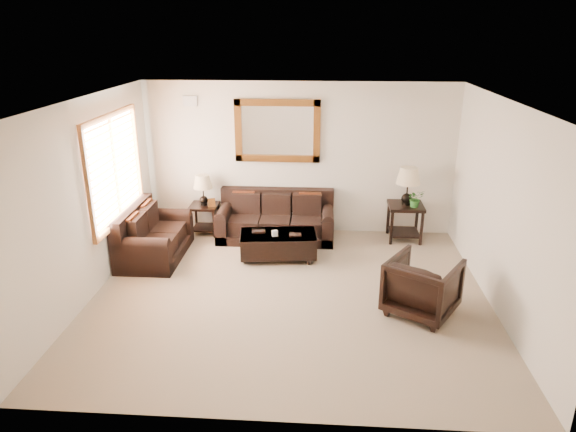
# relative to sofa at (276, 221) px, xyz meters

# --- Properties ---
(room) EXTENTS (5.51, 5.01, 2.71)m
(room) POSITION_rel_sofa_xyz_m (0.38, -2.10, 1.05)
(room) COLOR #8A715F
(room) RESTS_ON ground
(window) EXTENTS (0.07, 1.96, 1.66)m
(window) POSITION_rel_sofa_xyz_m (-2.32, -1.20, 1.25)
(window) COLOR white
(window) RESTS_ON room
(mirror) EXTENTS (1.50, 0.06, 1.10)m
(mirror) POSITION_rel_sofa_xyz_m (0.00, 0.37, 1.55)
(mirror) COLOR #522B10
(mirror) RESTS_ON room
(air_vent) EXTENTS (0.25, 0.02, 0.18)m
(air_vent) POSITION_rel_sofa_xyz_m (-1.52, 0.38, 2.05)
(air_vent) COLOR #999999
(air_vent) RESTS_ON room
(sofa) EXTENTS (2.03, 0.88, 0.83)m
(sofa) POSITION_rel_sofa_xyz_m (0.00, 0.00, 0.00)
(sofa) COLOR black
(sofa) RESTS_ON room
(loveseat) EXTENTS (0.90, 1.52, 0.85)m
(loveseat) POSITION_rel_sofa_xyz_m (-1.96, -0.97, 0.01)
(loveseat) COLOR black
(loveseat) RESTS_ON room
(end_table_left) EXTENTS (0.50, 0.50, 1.10)m
(end_table_left) POSITION_rel_sofa_xyz_m (-1.31, 0.11, 0.41)
(end_table_left) COLOR black
(end_table_left) RESTS_ON room
(end_table_right) EXTENTS (0.60, 0.60, 1.31)m
(end_table_right) POSITION_rel_sofa_xyz_m (2.27, 0.06, 0.55)
(end_table_right) COLOR black
(end_table_right) RESTS_ON room
(coffee_table) EXTENTS (1.30, 0.80, 0.52)m
(coffee_table) POSITION_rel_sofa_xyz_m (0.11, -0.87, -0.04)
(coffee_table) COLOR black
(coffee_table) RESTS_ON room
(armchair) EXTENTS (1.10, 1.09, 0.84)m
(armchair) POSITION_rel_sofa_xyz_m (2.14, -2.46, 0.12)
(armchair) COLOR black
(armchair) RESTS_ON floor
(potted_plant) EXTENTS (0.34, 0.36, 0.24)m
(potted_plant) POSITION_rel_sofa_xyz_m (2.40, -0.04, 0.47)
(potted_plant) COLOR #255F20
(potted_plant) RESTS_ON end_table_right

